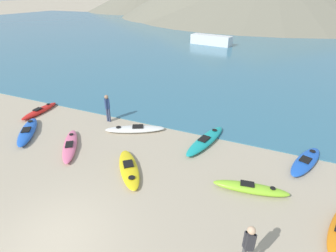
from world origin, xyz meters
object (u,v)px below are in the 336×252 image
at_px(kayak_on_sand_6, 129,168).
at_px(kayak_on_sand_7, 40,111).
at_px(kayak_on_sand_0, 28,131).
at_px(moored_boat_1, 211,40).
at_px(kayak_on_sand_2, 135,129).
at_px(person_near_foreground, 248,245).
at_px(kayak_on_sand_8, 306,161).
at_px(kayak_on_sand_1, 250,188).
at_px(person_near_waterline, 107,107).
at_px(kayak_on_sand_3, 206,140).
at_px(kayak_on_sand_4, 70,145).

height_order(kayak_on_sand_6, kayak_on_sand_7, kayak_on_sand_7).
relative_size(kayak_on_sand_0, moored_boat_1, 0.51).
height_order(kayak_on_sand_2, person_near_foreground, person_near_foreground).
xyz_separation_m(kayak_on_sand_2, kayak_on_sand_6, (1.59, -3.23, -0.02)).
relative_size(kayak_on_sand_6, moored_boat_1, 0.46).
bearing_deg(kayak_on_sand_8, kayak_on_sand_6, -152.32).
bearing_deg(person_near_foreground, kayak_on_sand_1, 95.65).
xyz_separation_m(kayak_on_sand_6, kayak_on_sand_7, (-8.41, 2.89, 0.02)).
bearing_deg(kayak_on_sand_2, person_near_waterline, 167.67).
bearing_deg(moored_boat_1, kayak_on_sand_1, -71.43).
relative_size(kayak_on_sand_3, kayak_on_sand_6, 1.32).
xyz_separation_m(kayak_on_sand_3, kayak_on_sand_8, (4.65, 0.08, -0.02)).
relative_size(kayak_on_sand_6, person_near_foreground, 1.72).
distance_m(kayak_on_sand_6, person_near_waterline, 5.26).
bearing_deg(person_near_waterline, kayak_on_sand_2, -12.33).
xyz_separation_m(kayak_on_sand_2, person_near_waterline, (-2.07, 0.45, 0.81)).
distance_m(kayak_on_sand_6, person_near_foreground, 5.95).
bearing_deg(person_near_waterline, kayak_on_sand_3, -0.87).
relative_size(kayak_on_sand_0, kayak_on_sand_6, 1.11).
distance_m(kayak_on_sand_4, person_near_foreground, 9.50).
bearing_deg(kayak_on_sand_0, moored_boat_1, 86.21).
height_order(kayak_on_sand_4, kayak_on_sand_7, kayak_on_sand_7).
xyz_separation_m(kayak_on_sand_2, kayak_on_sand_7, (-6.82, -0.34, 0.01)).
bearing_deg(kayak_on_sand_4, person_near_foreground, -18.11).
bearing_deg(kayak_on_sand_0, kayak_on_sand_8, 12.70).
xyz_separation_m(kayak_on_sand_4, moored_boat_1, (-1.14, 29.58, 0.58)).
height_order(kayak_on_sand_2, moored_boat_1, moored_boat_1).
height_order(kayak_on_sand_8, moored_boat_1, moored_boat_1).
relative_size(kayak_on_sand_4, kayak_on_sand_7, 1.02).
height_order(kayak_on_sand_3, kayak_on_sand_7, kayak_on_sand_3).
bearing_deg(kayak_on_sand_7, person_near_foreground, -21.47).
bearing_deg(kayak_on_sand_6, kayak_on_sand_7, 161.04).
distance_m(kayak_on_sand_1, person_near_foreground, 3.41).
height_order(kayak_on_sand_0, kayak_on_sand_6, kayak_on_sand_0).
height_order(person_near_foreground, person_near_waterline, person_near_waterline).
relative_size(kayak_on_sand_7, kayak_on_sand_8, 0.95).
xyz_separation_m(kayak_on_sand_6, moored_boat_1, (-4.81, 30.01, 0.59)).
distance_m(kayak_on_sand_8, person_near_waterline, 10.69).
bearing_deg(person_near_waterline, kayak_on_sand_8, -0.05).
bearing_deg(kayak_on_sand_7, person_near_waterline, 9.49).
relative_size(kayak_on_sand_0, kayak_on_sand_8, 1.01).
height_order(kayak_on_sand_8, person_near_foreground, person_near_foreground).
relative_size(kayak_on_sand_0, person_near_foreground, 1.92).
xyz_separation_m(kayak_on_sand_1, kayak_on_sand_4, (-8.67, -0.37, -0.03)).
height_order(kayak_on_sand_8, person_near_waterline, person_near_waterline).
distance_m(kayak_on_sand_1, kayak_on_sand_2, 7.03).
relative_size(kayak_on_sand_7, moored_boat_1, 0.48).
distance_m(kayak_on_sand_1, person_near_waterline, 9.17).
height_order(kayak_on_sand_3, kayak_on_sand_6, kayak_on_sand_3).
bearing_deg(kayak_on_sand_1, kayak_on_sand_4, -177.59).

